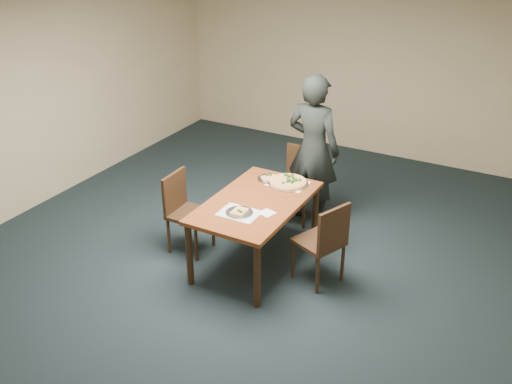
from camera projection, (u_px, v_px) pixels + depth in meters
The scene contains 13 objects.
ground at pixel (228, 273), 6.07m from camera, with size 8.00×8.00×0.00m, color black.
room_shell at pixel (223, 118), 5.29m from camera, with size 8.00×8.00×8.00m.
dining_table at pixel (256, 208), 5.99m from camera, with size 0.90×1.50×0.75m.
chair_far at pixel (299, 179), 6.97m from camera, with size 0.44×0.44×0.91m.
chair_left at pixel (184, 208), 6.31m from camera, with size 0.43×0.43×0.91m.
chair_right at pixel (325, 239), 5.71m from camera, with size 0.55×0.55×0.91m.
diner at pixel (313, 150), 6.76m from camera, with size 0.67×0.44×1.84m, color black.
placemat_main at pixel (288, 183), 6.32m from camera, with size 0.42×0.32×0.00m, color white.
placemat_near at pixel (239, 213), 5.71m from camera, with size 0.40×0.30×0.00m, color white.
pizza_pan at pixel (288, 182), 6.31m from camera, with size 0.45×0.45×0.08m.
slice_plate_near at pixel (239, 212), 5.70m from camera, with size 0.28×0.28×0.05m.
slice_plate_far at pixel (269, 178), 6.41m from camera, with size 0.28×0.28×0.06m.
napkin at pixel (267, 213), 5.70m from camera, with size 0.14×0.14×0.01m, color white.
Camera 1 is at (2.69, -4.27, 3.49)m, focal length 40.00 mm.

